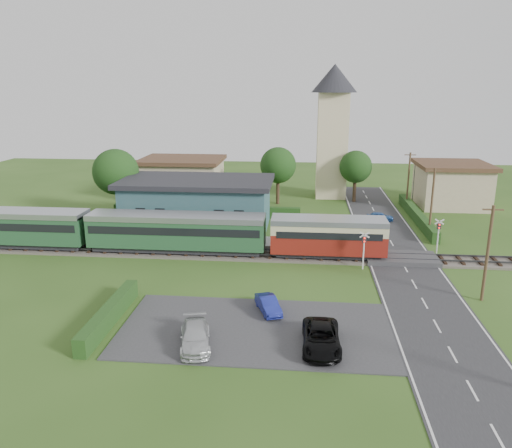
# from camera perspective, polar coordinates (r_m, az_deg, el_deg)

# --- Properties ---
(ground) EXTENTS (120.00, 120.00, 0.00)m
(ground) POSITION_cam_1_polar(r_m,az_deg,el_deg) (43.02, 3.50, -4.68)
(ground) COLOR #2D4C19
(railway_track) EXTENTS (76.00, 3.20, 0.49)m
(railway_track) POSITION_cam_1_polar(r_m,az_deg,el_deg) (44.87, 3.59, -3.67)
(railway_track) COLOR #4C443D
(railway_track) RESTS_ON ground
(road) EXTENTS (6.00, 70.00, 0.05)m
(road) POSITION_cam_1_polar(r_m,az_deg,el_deg) (43.88, 16.71, -4.90)
(road) COLOR #28282B
(road) RESTS_ON ground
(car_park) EXTENTS (17.00, 9.00, 0.08)m
(car_park) POSITION_cam_1_polar(r_m,az_deg,el_deg) (32.11, -0.04, -11.92)
(car_park) COLOR #333335
(car_park) RESTS_ON ground
(crossing_deck) EXTENTS (6.20, 3.40, 0.45)m
(crossing_deck) POSITION_cam_1_polar(r_m,az_deg,el_deg) (45.66, 16.27, -3.79)
(crossing_deck) COLOR #333335
(crossing_deck) RESTS_ON ground
(platform) EXTENTS (30.00, 3.00, 0.45)m
(platform) POSITION_cam_1_polar(r_m,az_deg,el_deg) (49.15, -8.00, -1.93)
(platform) COLOR gray
(platform) RESTS_ON ground
(equipment_hut) EXTENTS (2.30, 2.30, 2.55)m
(equipment_hut) POSITION_cam_1_polar(r_m,az_deg,el_deg) (51.17, -16.82, 0.02)
(equipment_hut) COLOR beige
(equipment_hut) RESTS_ON platform
(station_building) EXTENTS (16.00, 9.00, 5.30)m
(station_building) POSITION_cam_1_polar(r_m,az_deg,el_deg) (53.96, -6.70, 2.41)
(station_building) COLOR #2E585E
(station_building) RESTS_ON ground
(train) EXTENTS (43.20, 2.90, 3.40)m
(train) POSITION_cam_1_polar(r_m,az_deg,el_deg) (46.52, -12.86, -0.67)
(train) COLOR #232328
(train) RESTS_ON ground
(church_tower) EXTENTS (6.00, 6.00, 17.60)m
(church_tower) POSITION_cam_1_polar(r_m,az_deg,el_deg) (68.62, 8.78, 11.49)
(church_tower) COLOR beige
(church_tower) RESTS_ON ground
(house_west) EXTENTS (10.80, 8.80, 5.50)m
(house_west) POSITION_cam_1_polar(r_m,az_deg,el_deg) (68.42, -8.38, 5.22)
(house_west) COLOR tan
(house_west) RESTS_ON ground
(house_east) EXTENTS (8.80, 8.80, 5.50)m
(house_east) POSITION_cam_1_polar(r_m,az_deg,el_deg) (68.11, 21.43, 4.27)
(house_east) COLOR tan
(house_east) RESTS_ON ground
(hedge_carpark) EXTENTS (0.80, 9.00, 1.20)m
(hedge_carpark) POSITION_cam_1_polar(r_m,az_deg,el_deg) (34.02, -16.43, -9.91)
(hedge_carpark) COLOR #193814
(hedge_carpark) RESTS_ON ground
(hedge_roadside) EXTENTS (0.80, 18.00, 1.20)m
(hedge_roadside) POSITION_cam_1_polar(r_m,az_deg,el_deg) (59.56, 17.88, 0.93)
(hedge_roadside) COLOR #193814
(hedge_roadside) RESTS_ON ground
(hedge_station) EXTENTS (22.00, 0.80, 1.30)m
(hedge_station) POSITION_cam_1_polar(r_m,az_deg,el_deg) (58.72, -5.73, 1.46)
(hedge_station) COLOR #193814
(hedge_station) RESTS_ON ground
(tree_a) EXTENTS (5.20, 5.20, 8.00)m
(tree_a) POSITION_cam_1_polar(r_m,az_deg,el_deg) (59.13, -15.73, 5.74)
(tree_a) COLOR #332316
(tree_a) RESTS_ON ground
(tree_b) EXTENTS (4.60, 4.60, 7.34)m
(tree_b) POSITION_cam_1_polar(r_m,az_deg,el_deg) (64.20, 2.54, 6.71)
(tree_b) COLOR #332316
(tree_b) RESTS_ON ground
(tree_c) EXTENTS (4.20, 4.20, 6.78)m
(tree_c) POSITION_cam_1_polar(r_m,az_deg,el_deg) (66.50, 11.32, 6.41)
(tree_c) COLOR #332316
(tree_c) RESTS_ON ground
(utility_pole_b) EXTENTS (1.40, 0.22, 7.00)m
(utility_pole_b) POSITION_cam_1_polar(r_m,az_deg,el_deg) (38.40, 24.95, -2.96)
(utility_pole_b) COLOR #473321
(utility_pole_b) RESTS_ON ground
(utility_pole_c) EXTENTS (1.40, 0.22, 7.00)m
(utility_pole_c) POSITION_cam_1_polar(r_m,az_deg,el_deg) (53.20, 19.46, 2.46)
(utility_pole_c) COLOR #473321
(utility_pole_c) RESTS_ON ground
(utility_pole_d) EXTENTS (1.40, 0.22, 7.00)m
(utility_pole_d) POSITION_cam_1_polar(r_m,az_deg,el_deg) (64.67, 17.01, 4.86)
(utility_pole_d) COLOR #473321
(utility_pole_d) RESTS_ON ground
(crossing_signal_near) EXTENTS (0.84, 0.28, 3.28)m
(crossing_signal_near) POSITION_cam_1_polar(r_m,az_deg,el_deg) (42.24, 12.24, -2.34)
(crossing_signal_near) COLOR silver
(crossing_signal_near) RESTS_ON ground
(crossing_signal_far) EXTENTS (0.84, 0.28, 3.28)m
(crossing_signal_far) POSITION_cam_1_polar(r_m,az_deg,el_deg) (48.14, 20.14, -0.75)
(crossing_signal_far) COLOR silver
(crossing_signal_far) RESTS_ON ground
(streetlamp_west) EXTENTS (0.30, 0.30, 5.15)m
(streetlamp_west) POSITION_cam_1_polar(r_m,az_deg,el_deg) (65.75, -15.37, 4.63)
(streetlamp_west) COLOR #3F3F47
(streetlamp_west) RESTS_ON ground
(streetlamp_east) EXTENTS (0.30, 0.30, 5.15)m
(streetlamp_east) POSITION_cam_1_polar(r_m,az_deg,el_deg) (69.96, 17.65, 5.09)
(streetlamp_east) COLOR #3F3F47
(streetlamp_east) RESTS_ON ground
(car_on_road) EXTENTS (3.01, 1.23, 1.02)m
(car_on_road) POSITION_cam_1_polar(r_m,az_deg,el_deg) (58.13, 13.98, 0.84)
(car_on_road) COLOR #2B599D
(car_on_road) RESTS_ON road
(car_park_blue) EXTENTS (2.17, 3.37, 1.05)m
(car_park_blue) POSITION_cam_1_polar(r_m,az_deg,el_deg) (34.06, 1.41, -9.19)
(car_park_blue) COLOR navy
(car_park_blue) RESTS_ON car_park
(car_park_silver) EXTENTS (2.58, 4.49, 1.22)m
(car_park_silver) POSITION_cam_1_polar(r_m,az_deg,el_deg) (30.10, -6.96, -12.64)
(car_park_silver) COLOR #BBBDBF
(car_park_silver) RESTS_ON car_park
(car_park_dark) EXTENTS (2.20, 4.71, 1.30)m
(car_park_dark) POSITION_cam_1_polar(r_m,az_deg,el_deg) (29.90, 7.46, -12.77)
(car_park_dark) COLOR black
(car_park_dark) RESTS_ON car_park
(pedestrian_near) EXTENTS (0.73, 0.51, 1.91)m
(pedestrian_near) POSITION_cam_1_polar(r_m,az_deg,el_deg) (47.09, -0.82, -1.06)
(pedestrian_near) COLOR gray
(pedestrian_near) RESTS_ON platform
(pedestrian_far) EXTENTS (0.75, 0.86, 1.51)m
(pedestrian_far) POSITION_cam_1_polar(r_m,az_deg,el_deg) (49.98, -14.01, -0.78)
(pedestrian_far) COLOR gray
(pedestrian_far) RESTS_ON platform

